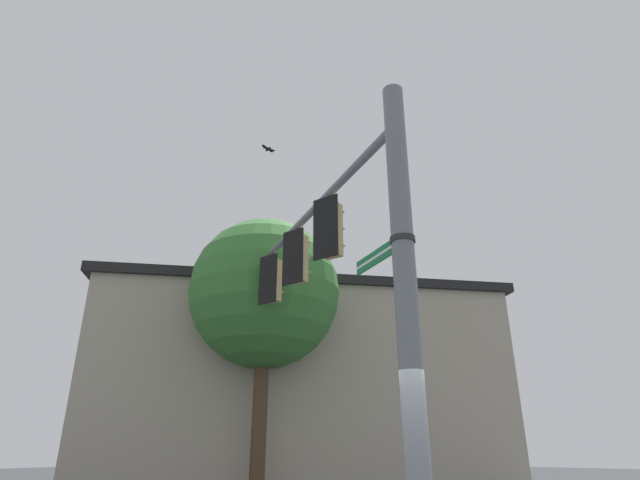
{
  "coord_description": "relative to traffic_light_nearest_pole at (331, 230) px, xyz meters",
  "views": [
    {
      "loc": [
        2.78,
        -5.92,
        1.63
      ],
      "look_at": [
        -2.45,
        1.49,
        5.34
      ],
      "focal_mm": 28.18,
      "sensor_mm": 36.0,
      "label": 1
    }
  ],
  "objects": [
    {
      "name": "traffic_light_mid_inner",
      "position": [
        -1.46,
        0.89,
        0.0
      ],
      "size": [
        0.54,
        0.49,
        1.31
      ],
      "color": "black"
    },
    {
      "name": "traffic_light_mid_outer",
      "position": [
        -2.93,
        1.78,
        0.0
      ],
      "size": [
        0.54,
        0.49,
        1.31
      ],
      "color": "black"
    },
    {
      "name": "mast_arm",
      "position": [
        -0.7,
        0.4,
        0.78
      ],
      "size": [
        5.53,
        3.44,
        0.16
      ],
      "primitive_type": "cylinder",
      "rotation": [
        0.0,
        1.57,
        2.6
      ],
      "color": "slate"
    },
    {
      "name": "street_name_sign",
      "position": [
        1.73,
        -1.07,
        -1.1
      ],
      "size": [
        1.34,
        0.89,
        0.22
      ],
      "color": "#147238"
    },
    {
      "name": "traffic_light_nearest_pole",
      "position": [
        0.0,
        0.0,
        0.0
      ],
      "size": [
        0.54,
        0.49,
        1.31
      ],
      "color": "black"
    },
    {
      "name": "tree_by_storefront",
      "position": [
        -4.61,
        3.38,
        0.33
      ],
      "size": [
        4.32,
        4.32,
        7.89
      ],
      "color": "#4C3823",
      "rests_on": "ground"
    },
    {
      "name": "signal_pole",
      "position": [
        2.03,
        -1.25,
        -1.95
      ],
      "size": [
        0.31,
        0.31,
        6.82
      ],
      "primitive_type": "cylinder",
      "color": "slate",
      "rests_on": "ground"
    },
    {
      "name": "storefront_building",
      "position": [
        -6.67,
        7.54,
        -2.04
      ],
      "size": [
        14.95,
        14.9,
        6.63
      ],
      "color": "#A89E89",
      "rests_on": "ground"
    },
    {
      "name": "bird_flying",
      "position": [
        -1.97,
        0.33,
        2.66
      ],
      "size": [
        0.2,
        0.35,
        0.08
      ],
      "color": "black"
    }
  ]
}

